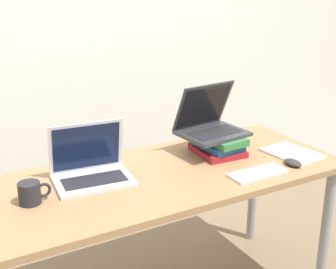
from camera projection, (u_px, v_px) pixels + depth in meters
name	position (u px, v px, depth m)	size (l,w,h in m)	color
wall_back	(78.00, 11.00, 2.67)	(8.00, 0.05, 2.70)	silver
desk	(160.00, 189.00, 2.10)	(1.69, 0.68, 0.71)	#9E754C
laptop_left	(91.00, 169.00, 2.01)	(0.35, 0.27, 0.25)	silver
book_stack	(218.00, 144.00, 2.31)	(0.22, 0.28, 0.09)	maroon
laptop_on_books	(210.00, 124.00, 2.30)	(0.33, 0.29, 0.25)	#333338
wireless_keyboard	(258.00, 173.00, 2.07)	(0.27, 0.11, 0.01)	silver
mouse	(293.00, 163.00, 2.17)	(0.06, 0.10, 0.03)	#2D2D2D
notepad	(292.00, 153.00, 2.30)	(0.22, 0.28, 0.01)	silver
mug	(30.00, 193.00, 1.80)	(0.13, 0.09, 0.09)	#232328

